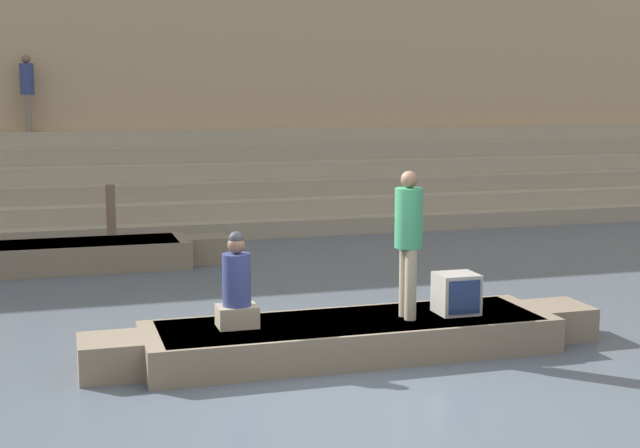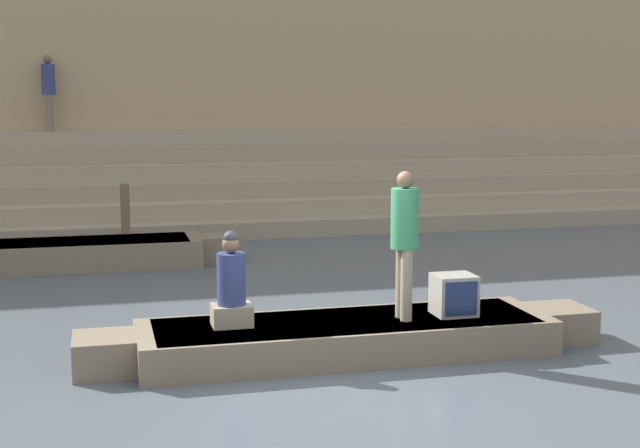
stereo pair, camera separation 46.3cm
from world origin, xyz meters
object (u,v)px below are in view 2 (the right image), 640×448
(person_standing, at_px, (405,234))
(person_rowing, at_px, (231,287))
(moored_boat_shore, at_px, (47,255))
(tv_set, at_px, (454,295))
(rowboat_main, at_px, (346,336))
(mooring_post, at_px, (125,219))
(person_on_steps, at_px, (49,87))

(person_standing, height_order, person_rowing, person_standing)
(person_rowing, xyz_separation_m, moored_boat_shore, (-2.18, 5.78, -0.56))
(tv_set, bearing_deg, moored_boat_shore, 132.60)
(rowboat_main, relative_size, person_rowing, 5.66)
(mooring_post, bearing_deg, moored_boat_shore, -138.47)
(person_rowing, bearing_deg, person_on_steps, 94.65)
(person_rowing, bearing_deg, moored_boat_shore, 103.58)
(person_rowing, xyz_separation_m, tv_set, (2.49, -0.13, -0.19))
(moored_boat_shore, bearing_deg, tv_set, -53.18)
(person_rowing, relative_size, moored_boat_shore, 0.16)
(rowboat_main, xyz_separation_m, tv_set, (1.24, -0.04, 0.41))
(mooring_post, bearing_deg, rowboat_main, -73.09)
(person_rowing, height_order, tv_set, person_rowing)
(person_standing, bearing_deg, tv_set, -9.52)
(person_standing, xyz_separation_m, tv_set, (0.61, 0.04, -0.72))
(person_standing, bearing_deg, person_on_steps, 97.22)
(person_standing, distance_m, mooring_post, 7.65)
(tv_set, distance_m, person_on_steps, 12.36)
(rowboat_main, bearing_deg, mooring_post, 109.45)
(mooring_post, distance_m, person_on_steps, 4.93)
(mooring_post, relative_size, person_on_steps, 0.77)
(person_rowing, distance_m, moored_boat_shore, 6.20)
(mooring_post, bearing_deg, person_on_steps, 109.13)
(rowboat_main, xyz_separation_m, person_rowing, (-1.25, 0.09, 0.59))
(moored_boat_shore, bearing_deg, person_standing, -57.19)
(person_on_steps, bearing_deg, rowboat_main, 123.24)
(rowboat_main, bearing_deg, person_on_steps, 110.27)
(tv_set, xyz_separation_m, mooring_post, (-3.37, 7.06, 0.02))
(person_standing, relative_size, moored_boat_shore, 0.26)
(moored_boat_shore, bearing_deg, person_rowing, -70.84)
(mooring_post, xyz_separation_m, person_on_steps, (-1.42, 4.08, 2.36))
(tv_set, bearing_deg, person_on_steps, 117.48)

